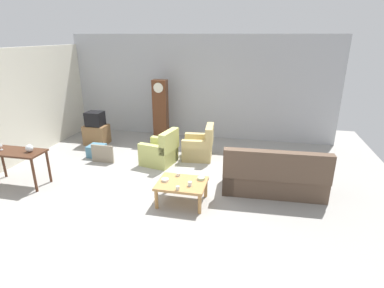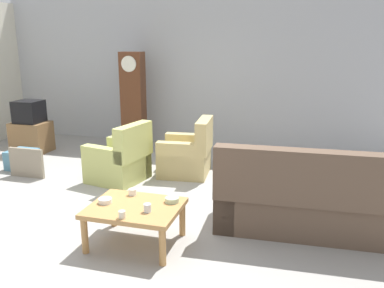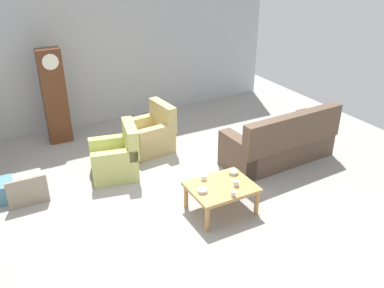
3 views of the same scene
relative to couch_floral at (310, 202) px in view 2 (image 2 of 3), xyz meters
The scene contains 16 objects.
ground_plane 2.33m from the couch_floral, behind, with size 10.40×10.40×0.00m, color #999691.
garage_door_wall 4.36m from the couch_floral, 123.37° to the left, with size 8.40×0.16×3.20m, color #ADAFB5.
couch_floral is the anchor object (origin of this frame).
armchair_olive_near 2.97m from the couch_floral, 161.35° to the left, with size 0.93×0.91×0.92m.
armchair_olive_far 2.45m from the couch_floral, 140.90° to the left, with size 0.86×0.83×0.92m.
coffee_table_wood 1.96m from the couch_floral, 155.36° to the right, with size 0.96×0.76×0.44m.
grandfather_clock 4.44m from the couch_floral, 140.42° to the left, with size 0.44×0.30×1.90m.
tv_stand_cabinet 5.58m from the couch_floral, 158.95° to the left, with size 0.68×0.52×0.58m, color brown.
tv_crt 5.60m from the couch_floral, 158.95° to the left, with size 0.48×0.44×0.42m, color black.
framed_picture_leaning 4.38m from the couch_floral, behind, with size 0.60×0.05×0.47m, color gray.
storage_box_blue 4.81m from the couch_floral, 167.33° to the left, with size 0.43×0.43×0.32m, color teal.
cup_white_porcelain 2.01m from the couch_floral, 164.20° to the right, with size 0.09×0.09×0.07m, color white.
cup_blue_rimmed 1.85m from the couch_floral, 149.90° to the right, with size 0.08×0.08×0.09m, color silver.
cup_cream_tall 2.11m from the couch_floral, 147.64° to the right, with size 0.07×0.07×0.08m, color beige.
bowl_white_stacked 2.28m from the couch_floral, 158.49° to the right, with size 0.14×0.14×0.05m, color white.
bowl_shallow_green 1.57m from the couch_floral, 156.84° to the right, with size 0.15×0.15×0.05m, color #B2C69E.
Camera 2 is at (2.18, -4.33, 2.16)m, focal length 37.65 mm.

